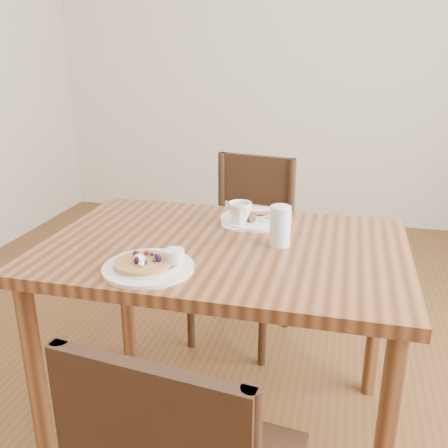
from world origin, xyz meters
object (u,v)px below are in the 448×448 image
dining_table (224,271)px  breakfast_plate (255,217)px  chair_far (245,241)px  teacup_saucer (240,215)px  water_glass (280,226)px  pancake_plate (150,265)px

dining_table → breakfast_plate: breakfast_plate is taller
chair_far → breakfast_plate: size_ratio=3.26×
teacup_saucer → water_glass: 0.23m
breakfast_plate → dining_table: bearing=-102.1°
dining_table → breakfast_plate: size_ratio=4.44×
pancake_plate → water_glass: water_glass is taller
chair_far → teacup_saucer: size_ratio=6.29×
chair_far → teacup_saucer: 0.58m
pancake_plate → breakfast_plate: 0.55m
dining_table → breakfast_plate: 0.29m
pancake_plate → breakfast_plate: size_ratio=1.00×
breakfast_plate → pancake_plate: bearing=-113.3°
pancake_plate → breakfast_plate: (0.22, 0.51, -0.00)m
breakfast_plate → water_glass: water_glass is taller
chair_far → pancake_plate: chair_far is taller
water_glass → chair_far: bearing=110.9°
pancake_plate → breakfast_plate: bearing=66.7°
dining_table → chair_far: bearing=95.5°
water_glass → pancake_plate: bearing=-140.3°
breakfast_plate → teacup_saucer: (-0.04, -0.07, 0.03)m
dining_table → pancake_plate: size_ratio=4.44×
dining_table → water_glass: size_ratio=9.04×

